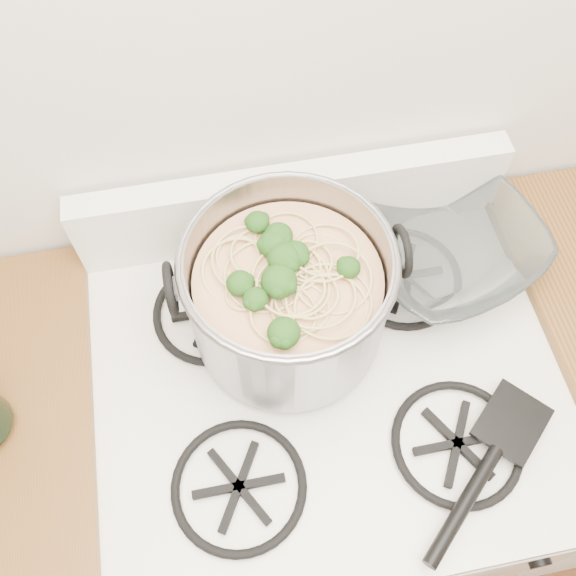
{
  "coord_description": "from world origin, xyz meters",
  "views": [
    {
      "loc": [
        -0.14,
        0.89,
        1.89
      ],
      "look_at": [
        -0.05,
        1.36,
        1.05
      ],
      "focal_mm": 40.0,
      "sensor_mm": 36.0,
      "label": 1
    }
  ],
  "objects_px": {
    "glass_bowl": "(440,249)",
    "stock_pot": "(288,296)",
    "gas_range": "(317,455)",
    "spatula": "(513,421)"
  },
  "relations": [
    {
      "from": "gas_range",
      "to": "stock_pot",
      "type": "xyz_separation_m",
      "value": [
        -0.05,
        0.1,
        0.59
      ]
    },
    {
      "from": "spatula",
      "to": "gas_range",
      "type": "bearing_deg",
      "value": -159.87
    },
    {
      "from": "gas_range",
      "to": "spatula",
      "type": "distance_m",
      "value": 0.58
    },
    {
      "from": "stock_pot",
      "to": "glass_bowl",
      "type": "relative_size",
      "value": 2.75
    },
    {
      "from": "stock_pot",
      "to": "spatula",
      "type": "height_order",
      "value": "stock_pot"
    },
    {
      "from": "gas_range",
      "to": "spatula",
      "type": "xyz_separation_m",
      "value": [
        0.26,
        -0.13,
        0.5
      ]
    },
    {
      "from": "gas_range",
      "to": "spatula",
      "type": "relative_size",
      "value": 2.98
    },
    {
      "from": "glass_bowl",
      "to": "gas_range",
      "type": "bearing_deg",
      "value": -142.44
    },
    {
      "from": "spatula",
      "to": "glass_bowl",
      "type": "height_order",
      "value": "glass_bowl"
    },
    {
      "from": "glass_bowl",
      "to": "stock_pot",
      "type": "bearing_deg",
      "value": -163.14
    }
  ]
}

